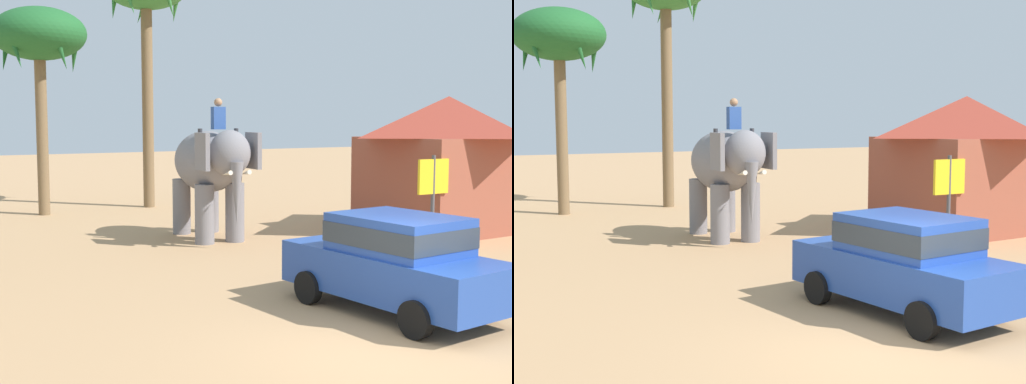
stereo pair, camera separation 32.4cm
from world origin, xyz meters
TOP-DOWN VIEW (x-y plane):
  - ground_plane at (0.00, 0.00)m, footprint 120.00×120.00m
  - car_sedan_foreground at (1.43, 1.52)m, footprint 2.17×4.24m
  - elephant_with_mahout at (2.06, 9.89)m, footprint 1.88×3.94m
  - palm_tree_behind_elephant at (-0.73, 17.25)m, footprint 3.20×3.20m
  - roadside_hut at (8.89, 7.75)m, footprint 5.17×4.41m
  - signboard_yellow at (6.47, 5.83)m, footprint 1.00×0.10m

SIDE VIEW (x-z plane):
  - ground_plane at x=0.00m, z-range 0.00..0.00m
  - car_sedan_foreground at x=1.43m, z-range 0.08..1.78m
  - signboard_yellow at x=6.47m, z-range 0.49..2.89m
  - elephant_with_mahout at x=2.06m, z-range 0.05..3.93m
  - roadside_hut at x=8.89m, z-range 0.12..4.12m
  - palm_tree_behind_elephant at x=-0.73m, z-range 2.48..9.60m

